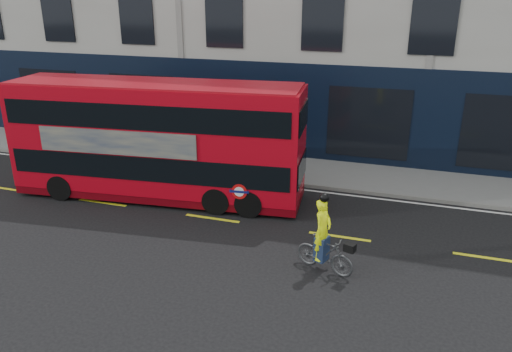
% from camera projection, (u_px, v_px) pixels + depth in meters
% --- Properties ---
extents(ground, '(120.00, 120.00, 0.00)m').
position_uv_depth(ground, '(75.00, 221.00, 15.48)').
color(ground, black).
rests_on(ground, ground).
extents(pavement, '(60.00, 3.00, 0.12)m').
position_uv_depth(pavement, '(171.00, 156.00, 21.25)').
color(pavement, gray).
rests_on(pavement, ground).
extents(kerb, '(60.00, 0.12, 0.13)m').
position_uv_depth(kerb, '(153.00, 168.00, 19.91)').
color(kerb, slate).
rests_on(kerb, ground).
extents(road_edge_line, '(58.00, 0.10, 0.01)m').
position_uv_depth(road_edge_line, '(150.00, 171.00, 19.66)').
color(road_edge_line, silver).
rests_on(road_edge_line, ground).
extents(lane_dashes, '(58.00, 0.12, 0.01)m').
position_uv_depth(lane_dashes, '(103.00, 203.00, 16.81)').
color(lane_dashes, yellow).
rests_on(lane_dashes, ground).
extents(bus, '(9.97, 3.19, 3.95)m').
position_uv_depth(bus, '(158.00, 140.00, 16.64)').
color(bus, '#B70715').
rests_on(bus, ground).
extents(cyclist, '(1.67, 0.95, 2.13)m').
position_uv_depth(cyclist, '(324.00, 245.00, 12.54)').
color(cyclist, '#46494B').
rests_on(cyclist, ground).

